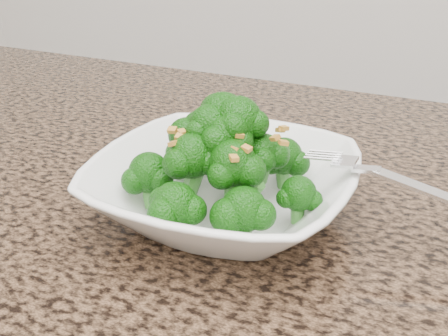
% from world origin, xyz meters
% --- Properties ---
extents(granite_counter, '(1.64, 1.04, 0.03)m').
position_xyz_m(granite_counter, '(0.00, 0.30, 0.89)').
color(granite_counter, brown).
rests_on(granite_counter, cabinet).
extents(bowl, '(0.24, 0.24, 0.06)m').
position_xyz_m(bowl, '(-0.09, 0.39, 0.93)').
color(bowl, white).
rests_on(bowl, granite_counter).
extents(broccoli_pile, '(0.21, 0.21, 0.07)m').
position_xyz_m(broccoli_pile, '(-0.09, 0.39, 0.99)').
color(broccoli_pile, '#105009').
rests_on(broccoli_pile, bowl).
extents(garlic_topping, '(0.12, 0.12, 0.01)m').
position_xyz_m(garlic_topping, '(-0.09, 0.39, 1.03)').
color(garlic_topping, gold).
rests_on(garlic_topping, broccoli_pile).
extents(fork, '(0.19, 0.03, 0.01)m').
position_xyz_m(fork, '(0.04, 0.41, 0.96)').
color(fork, silver).
rests_on(fork, bowl).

